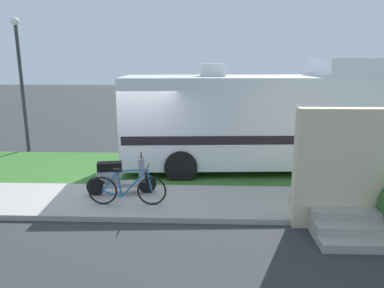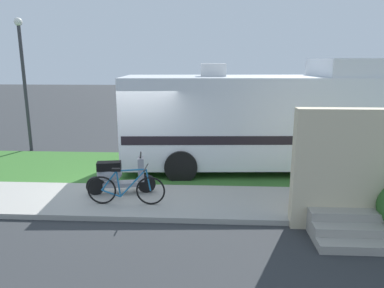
{
  "view_description": "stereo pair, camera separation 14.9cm",
  "coord_description": "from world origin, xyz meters",
  "px_view_note": "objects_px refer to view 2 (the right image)",
  "views": [
    {
      "loc": [
        1.99,
        -8.98,
        3.27
      ],
      "look_at": [
        1.63,
        0.3,
        1.1
      ],
      "focal_mm": 33.54,
      "sensor_mm": 36.0,
      "label": 1
    },
    {
      "loc": [
        2.14,
        -8.98,
        3.27
      ],
      "look_at": [
        1.63,
        0.3,
        1.1
      ],
      "focal_mm": 33.54,
      "sensor_mm": 36.0,
      "label": 2
    }
  ],
  "objects_px": {
    "motorhome_rv": "(254,119)",
    "bottle_green": "(290,200)",
    "street_lamp_post": "(24,73)",
    "scooter": "(118,175)",
    "pickup_truck_near": "(241,118)",
    "bicycle": "(126,189)"
  },
  "relations": [
    {
      "from": "scooter",
      "to": "bicycle",
      "type": "distance_m",
      "value": 0.74
    },
    {
      "from": "pickup_truck_near",
      "to": "bicycle",
      "type": "bearing_deg",
      "value": -113.07
    },
    {
      "from": "motorhome_rv",
      "to": "street_lamp_post",
      "type": "relative_size",
      "value": 1.6
    },
    {
      "from": "motorhome_rv",
      "to": "pickup_truck_near",
      "type": "distance_m",
      "value": 4.12
    },
    {
      "from": "pickup_truck_near",
      "to": "bottle_green",
      "type": "relative_size",
      "value": 23.24
    },
    {
      "from": "motorhome_rv",
      "to": "scooter",
      "type": "xyz_separation_m",
      "value": [
        -3.49,
        -2.52,
        -1.0
      ]
    },
    {
      "from": "scooter",
      "to": "bottle_green",
      "type": "height_order",
      "value": "scooter"
    },
    {
      "from": "street_lamp_post",
      "to": "pickup_truck_near",
      "type": "bearing_deg",
      "value": 15.0
    },
    {
      "from": "scooter",
      "to": "street_lamp_post",
      "type": "height_order",
      "value": "street_lamp_post"
    },
    {
      "from": "pickup_truck_near",
      "to": "street_lamp_post",
      "type": "xyz_separation_m",
      "value": [
        -7.88,
        -2.11,
        1.85
      ]
    },
    {
      "from": "bottle_green",
      "to": "bicycle",
      "type": "bearing_deg",
      "value": -177.49
    },
    {
      "from": "pickup_truck_near",
      "to": "scooter",
      "type": "bearing_deg",
      "value": -117.48
    },
    {
      "from": "motorhome_rv",
      "to": "bottle_green",
      "type": "height_order",
      "value": "motorhome_rv"
    },
    {
      "from": "bicycle",
      "to": "scooter",
      "type": "bearing_deg",
      "value": 117.59
    },
    {
      "from": "motorhome_rv",
      "to": "pickup_truck_near",
      "type": "height_order",
      "value": "motorhome_rv"
    },
    {
      "from": "motorhome_rv",
      "to": "street_lamp_post",
      "type": "bearing_deg",
      "value": 166.11
    },
    {
      "from": "scooter",
      "to": "bottle_green",
      "type": "distance_m",
      "value": 4.05
    },
    {
      "from": "bicycle",
      "to": "pickup_truck_near",
      "type": "distance_m",
      "value": 7.89
    },
    {
      "from": "bicycle",
      "to": "bottle_green",
      "type": "height_order",
      "value": "bicycle"
    },
    {
      "from": "bottle_green",
      "to": "street_lamp_post",
      "type": "relative_size",
      "value": 0.05
    },
    {
      "from": "scooter",
      "to": "bicycle",
      "type": "height_order",
      "value": "scooter"
    },
    {
      "from": "bicycle",
      "to": "motorhome_rv",
      "type": "bearing_deg",
      "value": 45.25
    }
  ]
}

